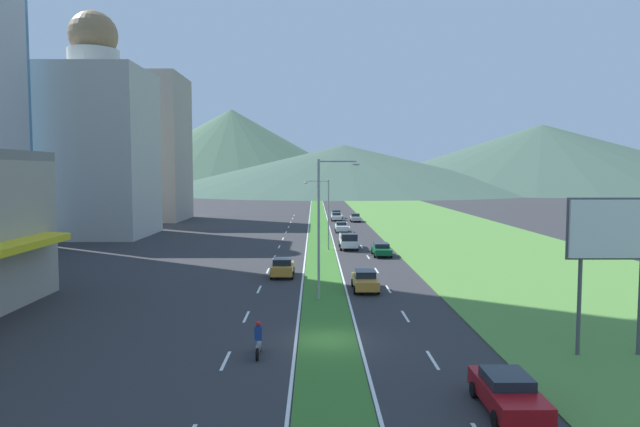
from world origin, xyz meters
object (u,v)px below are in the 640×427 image
(street_lamp_mid, at_px, (325,209))
(motorcycle_rider, at_px, (259,342))
(car_8, at_px, (355,218))
(car_9, at_px, (365,280))
(car_2, at_px, (283,267))
(car_4, at_px, (381,249))
(billboard_roadside, at_px, (613,238))
(pickup_truck_0, at_px, (349,241))
(car_7, at_px, (341,227))
(street_lamp_near, at_px, (323,220))
(car_0, at_px, (508,392))
(car_1, at_px, (336,216))
(car_6, at_px, (336,214))

(street_lamp_mid, xyz_separation_m, motorcycle_rider, (-4.09, -38.54, -4.10))
(car_8, distance_m, car_9, 60.56)
(car_2, distance_m, car_4, 15.88)
(billboard_roadside, xyz_separation_m, car_2, (-17.65, 21.68, -5.18))
(car_9, bearing_deg, pickup_truck_0, 179.72)
(street_lamp_mid, xyz_separation_m, car_7, (2.82, 19.80, -4.05))
(car_7, height_order, pickup_truck_0, pickup_truck_0)
(car_2, distance_m, car_8, 55.65)
(billboard_roadside, height_order, car_8, billboard_roadside)
(car_7, xyz_separation_m, car_9, (-0.14, -42.57, -0.01))
(street_lamp_near, bearing_deg, motorcycle_rider, -105.46)
(car_2, height_order, car_8, car_2)
(car_0, xyz_separation_m, car_4, (-0.11, 40.38, -0.04))
(car_9, bearing_deg, motorcycle_rider, -23.26)
(car_7, bearing_deg, car_9, -0.19)
(billboard_roadside, height_order, car_9, billboard_roadside)
(street_lamp_mid, bearing_deg, car_0, -82.19)
(billboard_roadside, relative_size, car_8, 1.93)
(street_lamp_mid, height_order, car_9, street_lamp_mid)
(car_0, distance_m, car_1, 85.29)
(car_2, height_order, pickup_truck_0, pickup_truck_0)
(car_1, height_order, car_8, car_1)
(car_6, bearing_deg, car_8, 21.59)
(street_lamp_mid, bearing_deg, car_7, 81.90)
(car_1, xyz_separation_m, car_2, (-6.95, -57.02, 0.04))
(car_0, bearing_deg, car_9, -171.09)
(motorcycle_rider, bearing_deg, billboard_roadside, -90.43)
(street_lamp_near, xyz_separation_m, car_4, (6.76, 21.30, -5.08))
(car_0, distance_m, pickup_truck_0, 46.02)
(car_6, bearing_deg, motorcycle_rider, -4.85)
(street_lamp_near, relative_size, street_lamp_mid, 1.22)
(car_0, distance_m, car_2, 30.04)
(street_lamp_mid, height_order, car_7, street_lamp_mid)
(car_1, distance_m, car_8, 4.16)
(car_1, distance_m, car_6, 5.78)
(street_lamp_mid, distance_m, car_8, 38.41)
(car_6, relative_size, car_8, 1.02)
(car_2, relative_size, pickup_truck_0, 0.76)
(car_6, relative_size, car_9, 0.93)
(car_1, relative_size, car_6, 1.09)
(car_4, relative_size, motorcycle_rider, 2.19)
(street_lamp_mid, xyz_separation_m, car_9, (2.68, -22.77, -4.06))
(street_lamp_near, bearing_deg, car_4, 72.40)
(car_7, bearing_deg, car_8, 169.07)
(car_7, bearing_deg, pickup_truck_0, -0.07)
(street_lamp_near, relative_size, car_0, 2.23)
(car_1, bearing_deg, car_8, 55.69)
(car_4, bearing_deg, car_1, -175.84)
(car_0, height_order, car_6, car_6)
(car_0, relative_size, motorcycle_rider, 2.28)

